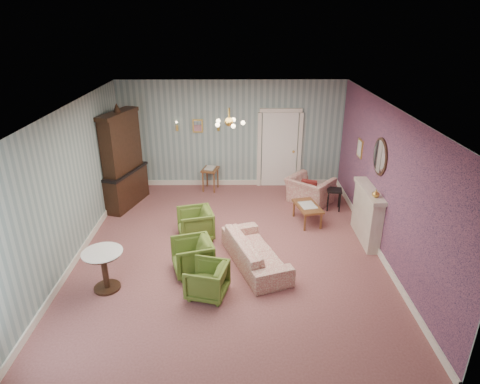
{
  "coord_description": "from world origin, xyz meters",
  "views": [
    {
      "loc": [
        0.14,
        -7.35,
        4.43
      ],
      "look_at": [
        0.2,
        0.4,
        1.1
      ],
      "focal_mm": 30.99,
      "sensor_mm": 36.0,
      "label": 1
    }
  ],
  "objects_px": {
    "olive_chair_a": "(207,279)",
    "fireplace": "(367,214)",
    "pedestal_table": "(105,270)",
    "dresser": "(122,157)",
    "olive_chair_c": "(195,222)",
    "coffee_table": "(307,214)",
    "sofa_chintz": "(255,247)",
    "wingback_chair": "(310,186)",
    "olive_chair_b": "(192,255)",
    "side_table_black": "(334,199)"
  },
  "relations": [
    {
      "from": "olive_chair_c",
      "to": "wingback_chair",
      "type": "xyz_separation_m",
      "value": [
        2.73,
        1.8,
        0.09
      ]
    },
    {
      "from": "side_table_black",
      "to": "pedestal_table",
      "type": "xyz_separation_m",
      "value": [
        -4.65,
        -3.18,
        0.11
      ]
    },
    {
      "from": "olive_chair_c",
      "to": "side_table_black",
      "type": "relative_size",
      "value": 1.36
    },
    {
      "from": "coffee_table",
      "to": "pedestal_table",
      "type": "distance_m",
      "value": 4.62
    },
    {
      "from": "olive_chair_a",
      "to": "wingback_chair",
      "type": "bearing_deg",
      "value": 162.7
    },
    {
      "from": "pedestal_table",
      "to": "sofa_chintz",
      "type": "bearing_deg",
      "value": 16.19
    },
    {
      "from": "olive_chair_a",
      "to": "pedestal_table",
      "type": "xyz_separation_m",
      "value": [
        -1.77,
        0.19,
        0.05
      ]
    },
    {
      "from": "olive_chair_a",
      "to": "dresser",
      "type": "xyz_separation_m",
      "value": [
        -2.27,
        3.72,
        0.92
      ]
    },
    {
      "from": "olive_chair_c",
      "to": "pedestal_table",
      "type": "height_order",
      "value": "pedestal_table"
    },
    {
      "from": "dresser",
      "to": "wingback_chair",
      "type": "bearing_deg",
      "value": 17.96
    },
    {
      "from": "olive_chair_c",
      "to": "sofa_chintz",
      "type": "relative_size",
      "value": 0.38
    },
    {
      "from": "olive_chair_a",
      "to": "coffee_table",
      "type": "xyz_separation_m",
      "value": [
        2.13,
        2.68,
        -0.11
      ]
    },
    {
      "from": "olive_chair_c",
      "to": "coffee_table",
      "type": "bearing_deg",
      "value": 90.39
    },
    {
      "from": "olive_chair_a",
      "to": "fireplace",
      "type": "bearing_deg",
      "value": 135.09
    },
    {
      "from": "wingback_chair",
      "to": "coffee_table",
      "type": "bearing_deg",
      "value": 118.99
    },
    {
      "from": "coffee_table",
      "to": "side_table_black",
      "type": "bearing_deg",
      "value": 42.58
    },
    {
      "from": "olive_chair_c",
      "to": "wingback_chair",
      "type": "distance_m",
      "value": 3.27
    },
    {
      "from": "side_table_black",
      "to": "coffee_table",
      "type": "bearing_deg",
      "value": -137.42
    },
    {
      "from": "wingback_chair",
      "to": "pedestal_table",
      "type": "xyz_separation_m",
      "value": [
        -4.13,
        -3.6,
        -0.07
      ]
    },
    {
      "from": "olive_chair_c",
      "to": "side_table_black",
      "type": "height_order",
      "value": "olive_chair_c"
    },
    {
      "from": "olive_chair_c",
      "to": "coffee_table",
      "type": "xyz_separation_m",
      "value": [
        2.5,
        0.68,
        -0.14
      ]
    },
    {
      "from": "olive_chair_a",
      "to": "olive_chair_b",
      "type": "bearing_deg",
      "value": -141.58
    },
    {
      "from": "side_table_black",
      "to": "sofa_chintz",
      "type": "bearing_deg",
      "value": -129.92
    },
    {
      "from": "coffee_table",
      "to": "olive_chair_b",
      "type": "bearing_deg",
      "value": -141.02
    },
    {
      "from": "olive_chair_c",
      "to": "dresser",
      "type": "relative_size",
      "value": 0.29
    },
    {
      "from": "olive_chair_a",
      "to": "olive_chair_c",
      "type": "xyz_separation_m",
      "value": [
        -0.38,
        2.0,
        0.03
      ]
    },
    {
      "from": "pedestal_table",
      "to": "dresser",
      "type": "bearing_deg",
      "value": 98.14
    },
    {
      "from": "olive_chair_c",
      "to": "pedestal_table",
      "type": "relative_size",
      "value": 0.96
    },
    {
      "from": "olive_chair_a",
      "to": "fireplace",
      "type": "height_order",
      "value": "fireplace"
    },
    {
      "from": "olive_chair_b",
      "to": "fireplace",
      "type": "relative_size",
      "value": 0.51
    },
    {
      "from": "olive_chair_c",
      "to": "fireplace",
      "type": "relative_size",
      "value": 0.51
    },
    {
      "from": "olive_chair_a",
      "to": "wingback_chair",
      "type": "distance_m",
      "value": 4.47
    },
    {
      "from": "side_table_black",
      "to": "olive_chair_a",
      "type": "bearing_deg",
      "value": -130.51
    },
    {
      "from": "dresser",
      "to": "coffee_table",
      "type": "xyz_separation_m",
      "value": [
        4.4,
        -1.04,
        -1.03
      ]
    },
    {
      "from": "olive_chair_a",
      "to": "fireplace",
      "type": "relative_size",
      "value": 0.47
    },
    {
      "from": "sofa_chintz",
      "to": "coffee_table",
      "type": "relative_size",
      "value": 2.23
    },
    {
      "from": "side_table_black",
      "to": "pedestal_table",
      "type": "relative_size",
      "value": 0.7
    },
    {
      "from": "olive_chair_c",
      "to": "side_table_black",
      "type": "bearing_deg",
      "value": 98.05
    },
    {
      "from": "sofa_chintz",
      "to": "dresser",
      "type": "distance_m",
      "value": 4.27
    },
    {
      "from": "sofa_chintz",
      "to": "side_table_black",
      "type": "bearing_deg",
      "value": -59.39
    },
    {
      "from": "olive_chair_a",
      "to": "sofa_chintz",
      "type": "relative_size",
      "value": 0.34
    },
    {
      "from": "dresser",
      "to": "pedestal_table",
      "type": "xyz_separation_m",
      "value": [
        0.5,
        -3.53,
        -0.87
      ]
    },
    {
      "from": "olive_chair_b",
      "to": "wingback_chair",
      "type": "xyz_separation_m",
      "value": [
        2.67,
        3.09,
        0.09
      ]
    },
    {
      "from": "side_table_black",
      "to": "fireplace",
      "type": "bearing_deg",
      "value": -76.38
    },
    {
      "from": "olive_chair_c",
      "to": "fireplace",
      "type": "height_order",
      "value": "fireplace"
    },
    {
      "from": "fireplace",
      "to": "pedestal_table",
      "type": "relative_size",
      "value": 1.86
    },
    {
      "from": "olive_chair_b",
      "to": "olive_chair_a",
      "type": "bearing_deg",
      "value": 6.97
    },
    {
      "from": "olive_chair_a",
      "to": "fireplace",
      "type": "xyz_separation_m",
      "value": [
        3.24,
        1.91,
        0.25
      ]
    },
    {
      "from": "sofa_chintz",
      "to": "wingback_chair",
      "type": "bearing_deg",
      "value": -47.32
    },
    {
      "from": "dresser",
      "to": "pedestal_table",
      "type": "relative_size",
      "value": 3.33
    }
  ]
}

